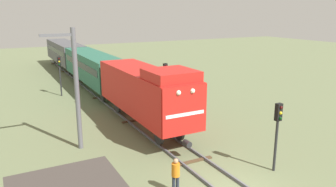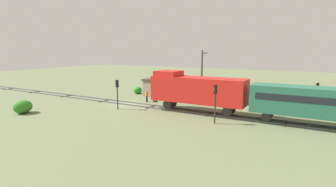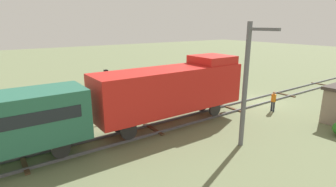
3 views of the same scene
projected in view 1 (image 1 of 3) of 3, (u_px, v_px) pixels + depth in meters
name	position (u px, v px, depth m)	size (l,w,h in m)	color
locomotive	(146.00, 90.00, 22.76)	(2.90, 11.60, 4.60)	red
passenger_car_leading	(93.00, 66.00, 34.22)	(2.84, 14.00, 3.66)	#26604C
passenger_car_trailing	(65.00, 51.00, 46.71)	(2.84, 14.00, 3.66)	#4C4C51
traffic_signal_near	(278.00, 124.00, 16.50)	(0.32, 0.34, 3.65)	#262628
traffic_signal_mid	(165.00, 77.00, 27.33)	(0.32, 0.34, 3.90)	#262628
traffic_signal_far	(60.00, 69.00, 31.55)	(0.32, 0.34, 3.88)	#262628
worker_near_track	(176.00, 173.00, 14.78)	(0.38, 0.38, 1.70)	#262B38
catenary_mast	(75.00, 86.00, 18.98)	(1.94, 0.28, 7.23)	#595960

